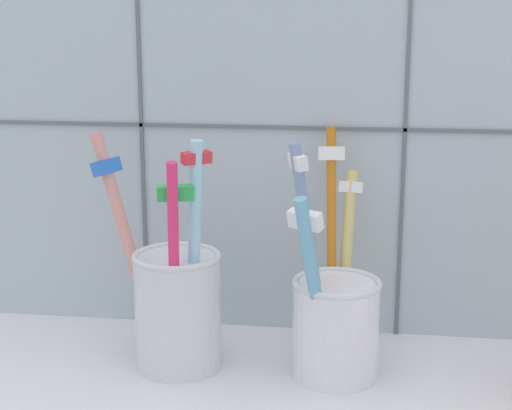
# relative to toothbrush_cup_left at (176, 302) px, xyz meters

# --- Properties ---
(counter_slab) EXTENTS (0.64, 0.22, 0.02)m
(counter_slab) POSITION_rel_toothbrush_cup_left_xyz_m (0.06, -0.02, -0.06)
(counter_slab) COLOR silver
(counter_slab) RESTS_ON ground
(tile_wall_back) EXTENTS (0.64, 0.02, 0.45)m
(tile_wall_back) POSITION_rel_toothbrush_cup_left_xyz_m (0.06, 0.10, 0.15)
(tile_wall_back) COLOR #B2C1CC
(tile_wall_back) RESTS_ON ground
(toothbrush_cup_left) EXTENTS (0.11, 0.08, 0.18)m
(toothbrush_cup_left) POSITION_rel_toothbrush_cup_left_xyz_m (0.00, 0.00, 0.00)
(toothbrush_cup_left) COLOR silver
(toothbrush_cup_left) RESTS_ON counter_slab
(toothbrush_cup_right) EXTENTS (0.07, 0.12, 0.18)m
(toothbrush_cup_right) POSITION_rel_toothbrush_cup_left_xyz_m (0.12, 0.00, -0.01)
(toothbrush_cup_right) COLOR white
(toothbrush_cup_right) RESTS_ON counter_slab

